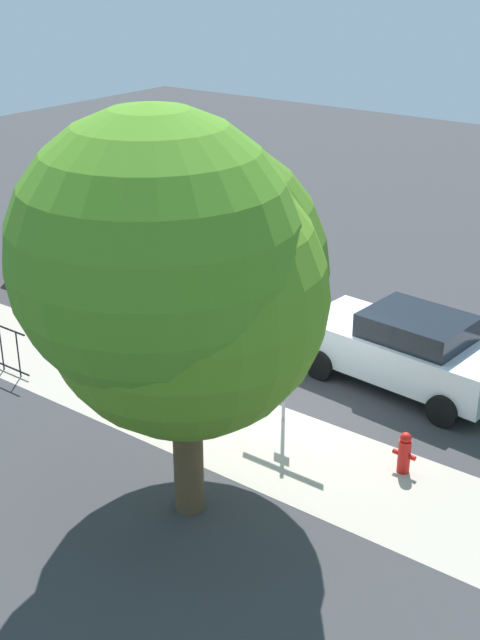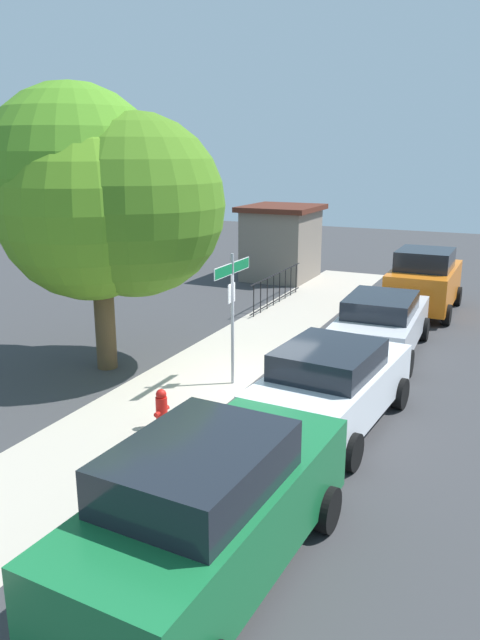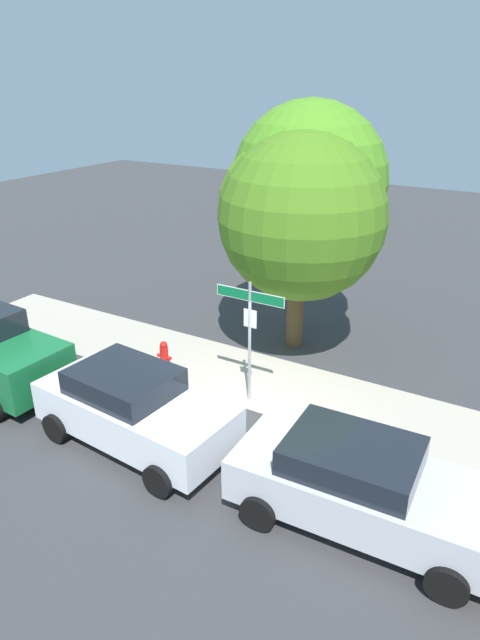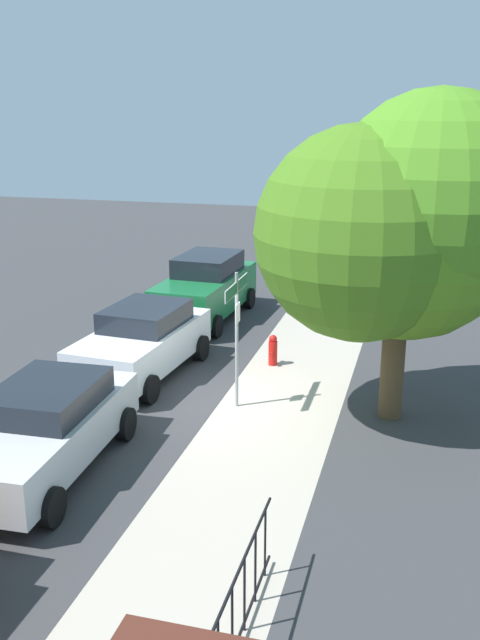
{
  "view_description": "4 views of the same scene",
  "coord_description": "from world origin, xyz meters",
  "views": [
    {
      "loc": [
        -7.77,
        12.11,
        8.37
      ],
      "look_at": [
        0.73,
        0.78,
        2.04
      ],
      "focal_mm": 47.04,
      "sensor_mm": 36.0,
      "label": 1
    },
    {
      "loc": [
        -11.68,
        -5.25,
        5.05
      ],
      "look_at": [
        0.18,
        0.31,
        1.44
      ],
      "focal_mm": 34.36,
      "sensor_mm": 36.0,
      "label": 2
    },
    {
      "loc": [
        5.47,
        -9.45,
        7.05
      ],
      "look_at": [
        -0.35,
        0.51,
        1.94
      ],
      "focal_mm": 31.08,
      "sensor_mm": 36.0,
      "label": 3
    },
    {
      "loc": [
        13.63,
        4.16,
        6.28
      ],
      "look_at": [
        -0.2,
        0.43,
        1.89
      ],
      "focal_mm": 40.08,
      "sensor_mm": 36.0,
      "label": 4
    }
  ],
  "objects": [
    {
      "name": "car_green",
      "position": [
        -6.05,
        -2.21,
        0.96
      ],
      "size": [
        4.68,
        2.2,
        1.92
      ],
      "rotation": [
        0.0,
        0.0,
        -0.05
      ],
      "color": "#176836",
      "rests_on": "ground_plane"
    },
    {
      "name": "fire_hydrant",
      "position": [
        -2.68,
        0.6,
        0.38
      ],
      "size": [
        0.42,
        0.22,
        0.78
      ],
      "color": "red",
      "rests_on": "ground_plane"
    },
    {
      "name": "shade_tree",
      "position": [
        -0.25,
        3.62,
        4.03
      ],
      "size": [
        4.69,
        5.42,
        6.57
      ],
      "color": "brown",
      "rests_on": "ground_plane"
    },
    {
      "name": "ground_plane",
      "position": [
        0.0,
        0.0,
        0.0
      ],
      "size": [
        60.0,
        60.0,
        0.0
      ],
      "primitive_type": "plane",
      "color": "#38383A"
    },
    {
      "name": "car_silver",
      "position": [
        3.55,
        -2.12,
        0.81
      ],
      "size": [
        4.54,
        2.16,
        1.57
      ],
      "rotation": [
        0.0,
        0.0,
        0.03
      ],
      "color": "silver",
      "rests_on": "ground_plane"
    },
    {
      "name": "iron_fence",
      "position": [
        7.36,
        2.3,
        0.56
      ],
      "size": [
        4.42,
        0.04,
        1.07
      ],
      "color": "black",
      "rests_on": "ground_plane"
    },
    {
      "name": "sidewalk_strip",
      "position": [
        2.0,
        1.3,
        0.0
      ],
      "size": [
        24.0,
        2.6,
        0.0
      ],
      "primitive_type": "cube",
      "color": "#B2A797",
      "rests_on": "ground_plane"
    },
    {
      "name": "car_white",
      "position": [
        -1.25,
        -2.26,
        0.85
      ],
      "size": [
        4.37,
        2.31,
        1.65
      ],
      "rotation": [
        0.0,
        0.0,
        -0.08
      ],
      "color": "white",
      "rests_on": "ground_plane"
    },
    {
      "name": "street_sign",
      "position": [
        -0.03,
        0.4,
        2.1
      ],
      "size": [
        1.69,
        0.07,
        2.95
      ],
      "color": "#9EA0A5",
      "rests_on": "ground_plane"
    }
  ]
}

